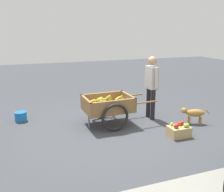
# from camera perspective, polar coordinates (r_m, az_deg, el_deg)

# --- Properties ---
(ground_plane) EXTENTS (24.00, 24.00, 0.00)m
(ground_plane) POSITION_cam_1_polar(r_m,az_deg,el_deg) (5.67, 0.65, -7.67)
(ground_plane) COLOR #3D3F44
(fruit_cart) EXTENTS (1.68, 0.96, 0.73)m
(fruit_cart) POSITION_cam_1_polar(r_m,az_deg,el_deg) (5.81, -0.93, -2.47)
(fruit_cart) COLOR olive
(fruit_cart) RESTS_ON ground
(vendor_person) EXTENTS (0.21, 0.58, 1.57)m
(vendor_person) POSITION_cam_1_polar(r_m,az_deg,el_deg) (6.18, 9.04, 3.14)
(vendor_person) COLOR black
(vendor_person) RESTS_ON ground
(dog) EXTENTS (0.64, 0.33, 0.40)m
(dog) POSITION_cam_1_polar(r_m,az_deg,el_deg) (6.22, 18.18, -3.70)
(dog) COLOR #AD7A38
(dog) RESTS_ON ground
(plastic_bucket) EXTENTS (0.28, 0.28, 0.23)m
(plastic_bucket) POSITION_cam_1_polar(r_m,az_deg,el_deg) (6.53, -20.17, -4.43)
(plastic_bucket) COLOR #1966B2
(plastic_bucket) RESTS_ON ground
(apple_crate) EXTENTS (0.44, 0.32, 0.32)m
(apple_crate) POSITION_cam_1_polar(r_m,az_deg,el_deg) (5.46, 15.07, -7.67)
(apple_crate) COLOR tan
(apple_crate) RESTS_ON ground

